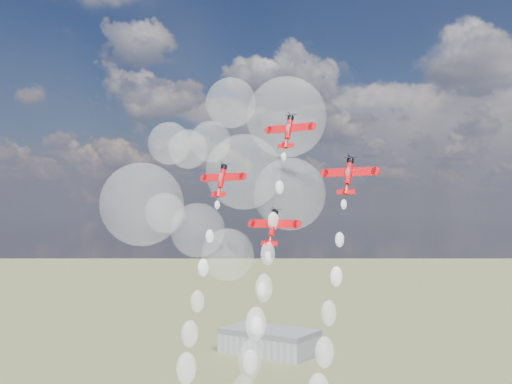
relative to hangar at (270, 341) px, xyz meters
The scene contains 7 objects.
hangar is the anchor object (origin of this frame).
plane_lead 222.80m from the hangar, 57.25° to the right, with size 10.54×4.39×7.31m.
plane_left 214.59m from the hangar, 61.32° to the right, with size 10.54×4.39×7.31m.
plane_right 229.45m from the hangar, 54.39° to the right, with size 10.54×4.39×7.31m.
plane_slot 220.98m from the hangar, 58.18° to the right, with size 10.54×4.39×7.31m.
smoke_trail_lead 221.75m from the hangar, 59.40° to the right, with size 5.14×20.00×55.22m.
drifted_smoke_cloud 193.05m from the hangar, 62.94° to the right, with size 60.88×40.10×51.41m.
Camera 1 is at (52.54, -99.92, 76.37)m, focal length 42.00 mm.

